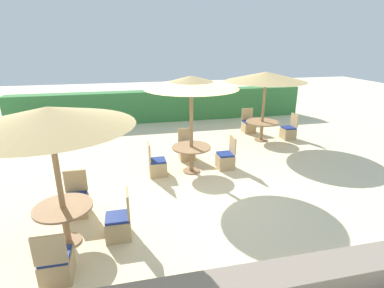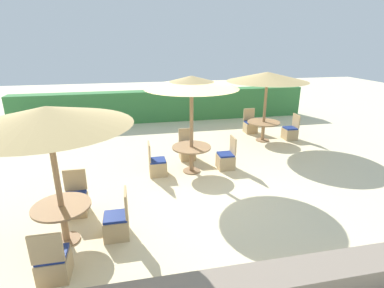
{
  "view_description": "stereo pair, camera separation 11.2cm",
  "coord_description": "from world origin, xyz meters",
  "px_view_note": "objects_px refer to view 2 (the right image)",
  "views": [
    {
      "loc": [
        -1.63,
        -6.69,
        3.51
      ],
      "look_at": [
        0.0,
        0.6,
        0.9
      ],
      "focal_mm": 28.0,
      "sensor_mm": 36.0,
      "label": 1
    },
    {
      "loc": [
        -1.52,
        -6.71,
        3.51
      ],
      "look_at": [
        0.0,
        0.6,
        0.9
      ],
      "focal_mm": 28.0,
      "sensor_mm": 36.0,
      "label": 2
    }
  ],
  "objects_px": {
    "round_table_front_left": "(63,214)",
    "parasol_front_left": "(47,117)",
    "round_table_center": "(192,152)",
    "parasol_center": "(191,83)",
    "patio_chair_back_right_east": "(290,132)",
    "patio_chair_back_right_north": "(250,126)",
    "parasol_back_right": "(267,77)",
    "round_table_back_right": "(263,125)",
    "patio_chair_front_left_south": "(54,264)",
    "patio_chair_front_left_north": "(76,202)",
    "patio_chair_front_left_east": "(117,224)",
    "patio_chair_center_east": "(226,160)",
    "patio_chair_center_west": "(157,166)",
    "patio_chair_center_north": "(187,151)"
  },
  "relations": [
    {
      "from": "round_table_front_left",
      "to": "parasol_front_left",
      "type": "bearing_deg",
      "value": 0.0
    },
    {
      "from": "round_table_center",
      "to": "parasol_center",
      "type": "bearing_deg",
      "value": 0.0
    },
    {
      "from": "patio_chair_back_right_east",
      "to": "parasol_center",
      "type": "bearing_deg",
      "value": 116.74
    },
    {
      "from": "patio_chair_back_right_north",
      "to": "round_table_front_left",
      "type": "distance_m",
      "value": 8.28
    },
    {
      "from": "parasol_back_right",
      "to": "round_table_back_right",
      "type": "relative_size",
      "value": 2.41
    },
    {
      "from": "patio_chair_back_right_north",
      "to": "patio_chair_front_left_south",
      "type": "relative_size",
      "value": 1.0
    },
    {
      "from": "patio_chair_front_left_north",
      "to": "parasol_back_right",
      "type": "bearing_deg",
      "value": -147.6
    },
    {
      "from": "parasol_front_left",
      "to": "patio_chair_front_left_south",
      "type": "distance_m",
      "value": 2.29
    },
    {
      "from": "patio_chair_front_left_south",
      "to": "parasol_center",
      "type": "bearing_deg",
      "value": 50.46
    },
    {
      "from": "patio_chair_front_left_east",
      "to": "patio_chair_center_east",
      "type": "distance_m",
      "value": 3.96
    },
    {
      "from": "patio_chair_back_right_north",
      "to": "patio_chair_front_left_south",
      "type": "xyz_separation_m",
      "value": [
        -5.93,
        -6.7,
        0.0
      ]
    },
    {
      "from": "patio_chair_center_west",
      "to": "round_table_center",
      "type": "bearing_deg",
      "value": 91.52
    },
    {
      "from": "patio_chair_back_right_north",
      "to": "patio_chair_center_north",
      "type": "height_order",
      "value": "same"
    },
    {
      "from": "patio_chair_back_right_east",
      "to": "patio_chair_center_west",
      "type": "relative_size",
      "value": 1.0
    },
    {
      "from": "round_table_back_right",
      "to": "patio_chair_back_right_north",
      "type": "height_order",
      "value": "patio_chair_back_right_north"
    },
    {
      "from": "parasol_center",
      "to": "patio_chair_center_east",
      "type": "distance_m",
      "value": 2.43
    },
    {
      "from": "parasol_center",
      "to": "round_table_center",
      "type": "xyz_separation_m",
      "value": [
        -0.0,
        0.0,
        -1.89
      ]
    },
    {
      "from": "round_table_back_right",
      "to": "patio_chair_front_left_north",
      "type": "height_order",
      "value": "patio_chair_front_left_north"
    },
    {
      "from": "patio_chair_front_left_north",
      "to": "parasol_front_left",
      "type": "bearing_deg",
      "value": 86.82
    },
    {
      "from": "patio_chair_back_right_north",
      "to": "parasol_center",
      "type": "bearing_deg",
      "value": 46.54
    },
    {
      "from": "parasol_center",
      "to": "patio_chair_center_west",
      "type": "distance_m",
      "value": 2.41
    },
    {
      "from": "patio_chair_back_right_north",
      "to": "patio_chair_center_north",
      "type": "relative_size",
      "value": 1.0
    },
    {
      "from": "parasol_front_left",
      "to": "patio_chair_center_north",
      "type": "bearing_deg",
      "value": 50.08
    },
    {
      "from": "parasol_front_left",
      "to": "patio_chair_center_west",
      "type": "bearing_deg",
      "value": 52.85
    },
    {
      "from": "patio_chair_back_right_north",
      "to": "patio_chair_center_east",
      "type": "height_order",
      "value": "same"
    },
    {
      "from": "patio_chair_back_right_east",
      "to": "round_table_center",
      "type": "height_order",
      "value": "patio_chair_back_right_east"
    },
    {
      "from": "round_table_back_right",
      "to": "patio_chair_front_left_south",
      "type": "xyz_separation_m",
      "value": [
        -5.98,
        -5.63,
        -0.32
      ]
    },
    {
      "from": "parasol_back_right",
      "to": "round_table_front_left",
      "type": "distance_m",
      "value": 7.8
    },
    {
      "from": "round_table_back_right",
      "to": "parasol_front_left",
      "type": "bearing_deg",
      "value": -141.84
    },
    {
      "from": "parasol_back_right",
      "to": "round_table_front_left",
      "type": "relative_size",
      "value": 2.75
    },
    {
      "from": "patio_chair_back_right_north",
      "to": "parasol_front_left",
      "type": "distance_m",
      "value": 8.53
    },
    {
      "from": "patio_chair_back_right_east",
      "to": "round_table_front_left",
      "type": "height_order",
      "value": "patio_chair_back_right_east"
    },
    {
      "from": "parasol_center",
      "to": "patio_chair_center_north",
      "type": "height_order",
      "value": "parasol_center"
    },
    {
      "from": "parasol_front_left",
      "to": "patio_chair_center_north",
      "type": "xyz_separation_m",
      "value": [
        2.94,
        3.51,
        -2.09
      ]
    },
    {
      "from": "patio_chair_back_right_north",
      "to": "round_table_center",
      "type": "height_order",
      "value": "patio_chair_back_right_north"
    },
    {
      "from": "patio_chair_back_right_north",
      "to": "patio_chair_front_left_north",
      "type": "bearing_deg",
      "value": 39.43
    },
    {
      "from": "patio_chair_front_left_east",
      "to": "round_table_back_right",
      "type": "bearing_deg",
      "value": -46.82
    },
    {
      "from": "patio_chair_back_right_east",
      "to": "patio_chair_center_north",
      "type": "bearing_deg",
      "value": 105.55
    },
    {
      "from": "round_table_front_left",
      "to": "patio_chair_center_west",
      "type": "bearing_deg",
      "value": 52.85
    },
    {
      "from": "patio_chair_center_north",
      "to": "patio_chair_back_right_east",
      "type": "bearing_deg",
      "value": -164.45
    },
    {
      "from": "patio_chair_back_right_east",
      "to": "parasol_front_left",
      "type": "height_order",
      "value": "parasol_front_left"
    },
    {
      "from": "patio_chair_front_left_south",
      "to": "patio_chair_center_west",
      "type": "height_order",
      "value": "same"
    },
    {
      "from": "patio_chair_center_north",
      "to": "patio_chair_center_east",
      "type": "relative_size",
      "value": 1.0
    },
    {
      "from": "patio_chair_front_left_north",
      "to": "patio_chair_front_left_south",
      "type": "height_order",
      "value": "same"
    },
    {
      "from": "patio_chair_front_left_south",
      "to": "patio_chair_center_north",
      "type": "bearing_deg",
      "value": 56.55
    },
    {
      "from": "parasol_front_left",
      "to": "parasol_center",
      "type": "xyz_separation_m",
      "value": [
        2.88,
        2.55,
        0.12
      ]
    },
    {
      "from": "patio_chair_back_right_east",
      "to": "patio_chair_front_left_south",
      "type": "height_order",
      "value": "same"
    },
    {
      "from": "patio_chair_center_east",
      "to": "patio_chair_center_north",
      "type": "bearing_deg",
      "value": 45.51
    },
    {
      "from": "patio_chair_back_right_east",
      "to": "round_table_center",
      "type": "relative_size",
      "value": 0.87
    },
    {
      "from": "round_table_center",
      "to": "patio_chair_center_west",
      "type": "relative_size",
      "value": 1.15
    }
  ]
}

